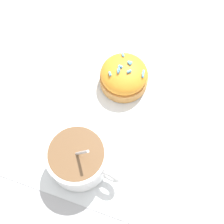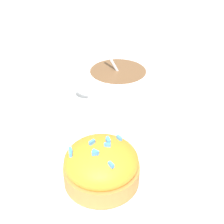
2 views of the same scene
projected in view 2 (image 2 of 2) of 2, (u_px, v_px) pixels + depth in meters
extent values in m
plane|color=#B2B2B7|center=(113.00, 137.00, 0.43)|extent=(3.00, 3.00, 0.00)
cube|color=white|center=(113.00, 136.00, 0.43)|extent=(0.31, 0.28, 0.00)
cylinder|color=white|center=(115.00, 87.00, 0.48)|extent=(0.09, 0.09, 0.06)
cylinder|color=brown|center=(115.00, 74.00, 0.47)|extent=(0.08, 0.08, 0.01)
torus|color=white|center=(83.00, 84.00, 0.49)|extent=(0.01, 0.04, 0.04)
ellipsoid|color=silver|center=(98.00, 97.00, 0.49)|extent=(0.02, 0.02, 0.01)
cylinder|color=silver|center=(117.00, 72.00, 0.46)|extent=(0.00, 0.05, 0.09)
cylinder|color=#C18442|center=(102.00, 172.00, 0.35)|extent=(0.09, 0.09, 0.02)
ellipsoid|color=orange|center=(101.00, 161.00, 0.34)|extent=(0.08, 0.08, 0.04)
cube|color=#4C99EA|center=(71.00, 154.00, 0.33)|extent=(0.01, 0.00, 0.00)
cube|color=#4C99EA|center=(71.00, 150.00, 0.33)|extent=(0.01, 0.01, 0.00)
cube|color=#4C99EA|center=(92.00, 142.00, 0.33)|extent=(0.01, 0.01, 0.00)
cube|color=#4C99EA|center=(108.00, 139.00, 0.34)|extent=(0.01, 0.01, 0.00)
cube|color=#4C99EA|center=(95.00, 153.00, 0.32)|extent=(0.00, 0.01, 0.00)
cube|color=#4C99EA|center=(111.00, 165.00, 0.31)|extent=(0.01, 0.01, 0.00)
cube|color=#4C99EA|center=(104.00, 141.00, 0.33)|extent=(0.01, 0.01, 0.00)
cube|color=#4C99EA|center=(119.00, 138.00, 0.35)|extent=(0.01, 0.01, 0.00)
cube|color=#4C99EA|center=(96.00, 152.00, 0.32)|extent=(0.01, 0.01, 0.00)
cube|color=#4C99EA|center=(112.00, 145.00, 0.33)|extent=(0.00, 0.01, 0.00)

